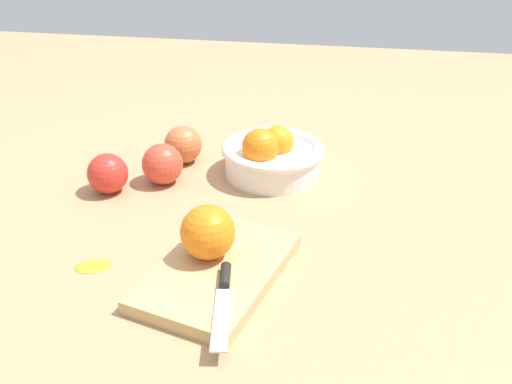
# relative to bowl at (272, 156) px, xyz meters

# --- Properties ---
(ground_plane) EXTENTS (2.40, 2.40, 0.00)m
(ground_plane) POSITION_rel_bowl_xyz_m (0.19, -0.07, -0.04)
(ground_plane) COLOR tan
(bowl) EXTENTS (0.19, 0.19, 0.10)m
(bowl) POSITION_rel_bowl_xyz_m (0.00, 0.00, 0.00)
(bowl) COLOR white
(bowl) RESTS_ON ground_plane
(cutting_board) EXTENTS (0.27, 0.21, 0.02)m
(cutting_board) POSITION_rel_bowl_xyz_m (0.33, -0.02, -0.03)
(cutting_board) COLOR tan
(cutting_board) RESTS_ON ground_plane
(orange_on_board) EXTENTS (0.08, 0.08, 0.08)m
(orange_on_board) POSITION_rel_bowl_xyz_m (0.30, -0.04, 0.02)
(orange_on_board) COLOR orange
(orange_on_board) RESTS_ON cutting_board
(knife) EXTENTS (0.16, 0.04, 0.01)m
(knife) POSITION_rel_bowl_xyz_m (0.39, 0.00, -0.02)
(knife) COLOR silver
(knife) RESTS_ON cutting_board
(apple_front_left) EXTENTS (0.07, 0.07, 0.07)m
(apple_front_left) POSITION_rel_bowl_xyz_m (0.12, -0.27, -0.00)
(apple_front_left) COLOR red
(apple_front_left) RESTS_ON ground_plane
(apple_front_left_2) EXTENTS (0.07, 0.07, 0.07)m
(apple_front_left_2) POSITION_rel_bowl_xyz_m (-0.03, -0.18, -0.00)
(apple_front_left_2) COLOR #CC6638
(apple_front_left_2) RESTS_ON ground_plane
(apple_front_left_3) EXTENTS (0.07, 0.07, 0.07)m
(apple_front_left_3) POSITION_rel_bowl_xyz_m (0.07, -0.19, -0.00)
(apple_front_left_3) COLOR #D6422D
(apple_front_left_3) RESTS_ON ground_plane
(citrus_peel) EXTENTS (0.05, 0.06, 0.01)m
(citrus_peel) POSITION_rel_bowl_xyz_m (0.33, -0.20, -0.04)
(citrus_peel) COLOR orange
(citrus_peel) RESTS_ON ground_plane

